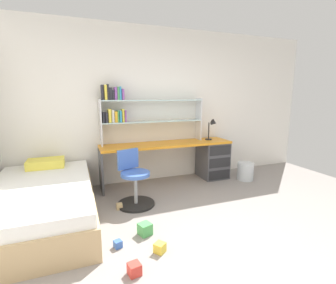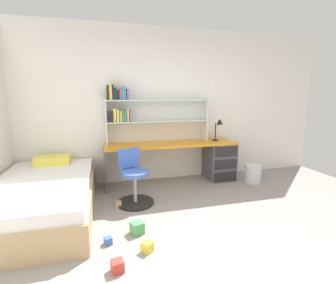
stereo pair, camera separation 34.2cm
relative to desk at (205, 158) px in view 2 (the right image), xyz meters
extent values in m
cube|color=gray|center=(-0.61, -2.07, -0.42)|extent=(6.03, 5.70, 0.02)
cube|color=white|center=(-0.61, 0.31, 0.91)|extent=(6.03, 0.06, 2.65)
cube|color=orange|center=(-0.61, 0.00, 0.28)|extent=(2.27, 0.52, 0.04)
cube|color=#4C4C51|center=(0.29, 0.00, -0.08)|extent=(0.47, 0.49, 0.67)
cube|color=#4C4C51|center=(-1.73, 0.00, -0.08)|extent=(0.03, 0.47, 0.67)
cube|color=black|center=(0.29, -0.25, -0.30)|extent=(0.42, 0.01, 0.17)
cube|color=black|center=(0.29, -0.25, -0.08)|extent=(0.42, 0.01, 0.17)
cube|color=black|center=(0.29, -0.25, 0.14)|extent=(0.42, 0.01, 0.17)
cube|color=silver|center=(-1.69, 0.14, 0.67)|extent=(0.02, 0.22, 0.75)
cube|color=silver|center=(0.05, 0.14, 0.67)|extent=(0.02, 0.22, 0.75)
cube|color=silver|center=(-0.82, 0.14, 0.66)|extent=(1.72, 0.22, 0.02)
cube|color=silver|center=(-0.82, 0.14, 1.02)|extent=(1.72, 0.22, 0.02)
cube|color=#26262D|center=(-1.64, 0.14, 0.76)|extent=(0.03, 0.13, 0.17)
cube|color=#26262D|center=(-1.60, 0.14, 0.75)|extent=(0.04, 0.16, 0.16)
cube|color=yellow|center=(-1.55, 0.14, 0.78)|extent=(0.04, 0.14, 0.21)
cube|color=beige|center=(-1.50, 0.14, 0.77)|extent=(0.04, 0.16, 0.20)
cube|color=gold|center=(-1.45, 0.14, 0.76)|extent=(0.04, 0.14, 0.17)
cube|color=#4CA559|center=(-1.41, 0.14, 0.77)|extent=(0.02, 0.12, 0.19)
cube|color=#338CBF|center=(-1.38, 0.14, 0.76)|extent=(0.03, 0.16, 0.18)
cube|color=yellow|center=(-1.33, 0.14, 0.78)|extent=(0.03, 0.13, 0.21)
cube|color=purple|center=(-1.30, 0.14, 0.77)|extent=(0.02, 0.14, 0.19)
cube|color=#26262D|center=(-1.64, 0.14, 1.14)|extent=(0.04, 0.12, 0.23)
cube|color=yellow|center=(-1.60, 0.14, 1.14)|extent=(0.04, 0.17, 0.23)
cube|color=#26262D|center=(-1.56, 0.14, 1.15)|extent=(0.03, 0.14, 0.24)
cube|color=#26262D|center=(-1.52, 0.14, 1.12)|extent=(0.04, 0.13, 0.19)
cube|color=#26262D|center=(-1.48, 0.14, 1.11)|extent=(0.03, 0.13, 0.16)
cube|color=purple|center=(-1.44, 0.14, 1.13)|extent=(0.04, 0.14, 0.20)
cube|color=#4CA559|center=(-1.40, 0.14, 1.13)|extent=(0.03, 0.16, 0.20)
cube|color=#338CBF|center=(-1.37, 0.14, 1.13)|extent=(0.03, 0.17, 0.21)
cube|color=purple|center=(-1.33, 0.14, 1.11)|extent=(0.03, 0.17, 0.17)
cylinder|color=black|center=(0.21, 0.04, 0.30)|extent=(0.12, 0.12, 0.02)
cylinder|color=black|center=(0.21, 0.04, 0.46)|extent=(0.02, 0.02, 0.30)
cone|color=black|center=(0.29, -0.01, 0.61)|extent=(0.12, 0.11, 0.13)
cylinder|color=black|center=(-1.34, -0.70, -0.40)|extent=(0.52, 0.52, 0.03)
cylinder|color=#A5A8AD|center=(-1.34, -0.70, -0.20)|extent=(0.05, 0.05, 0.43)
cylinder|color=#3F66BF|center=(-1.34, -0.70, 0.04)|extent=(0.40, 0.40, 0.05)
cube|color=#3F66BF|center=(-1.40, -0.53, 0.22)|extent=(0.31, 0.14, 0.28)
cube|color=tan|center=(-2.51, -0.76, -0.25)|extent=(1.19, 2.04, 0.33)
cube|color=white|center=(-2.51, -0.76, -0.01)|extent=(1.13, 1.98, 0.14)
cube|color=#EAD84C|center=(-2.51, 0.01, 0.12)|extent=(0.50, 0.32, 0.12)
cylinder|color=silver|center=(0.77, -0.36, -0.26)|extent=(0.29, 0.29, 0.31)
cube|color=red|center=(-1.67, -2.03, -0.36)|extent=(0.12, 0.12, 0.10)
cube|color=gold|center=(-1.37, -1.82, -0.36)|extent=(0.14, 0.14, 0.10)
cube|color=#3860B7|center=(-1.74, -1.59, -0.38)|extent=(0.09, 0.09, 0.07)
cube|color=#479E51|center=(-1.42, -1.46, -0.35)|extent=(0.16, 0.16, 0.13)
cube|color=tan|center=(-1.58, -0.74, -0.37)|extent=(0.08, 0.08, 0.08)
camera|label=1|loc=(-2.06, -3.87, 1.09)|focal=26.30mm
camera|label=2|loc=(-1.73, -3.97, 1.09)|focal=26.30mm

